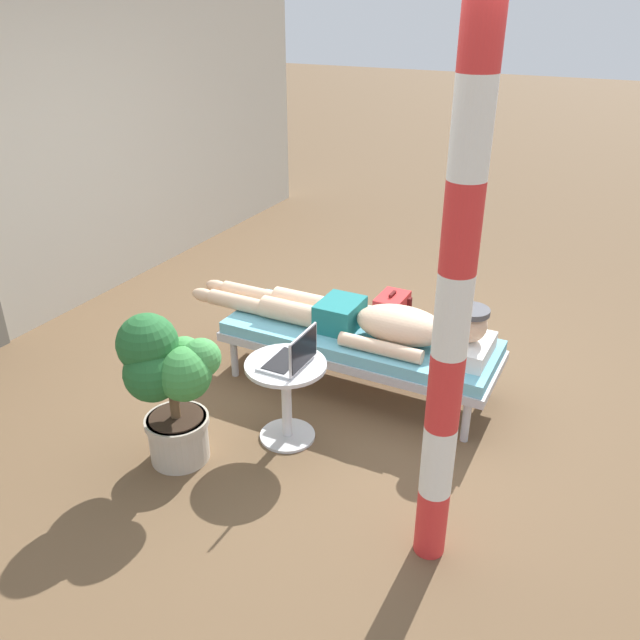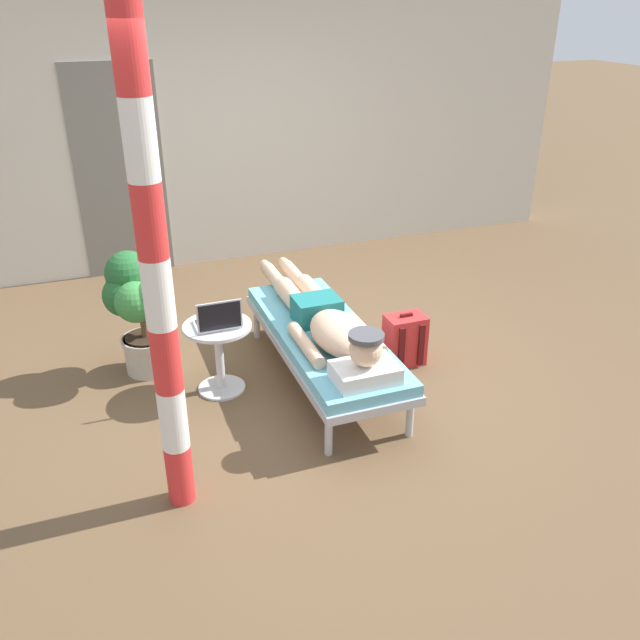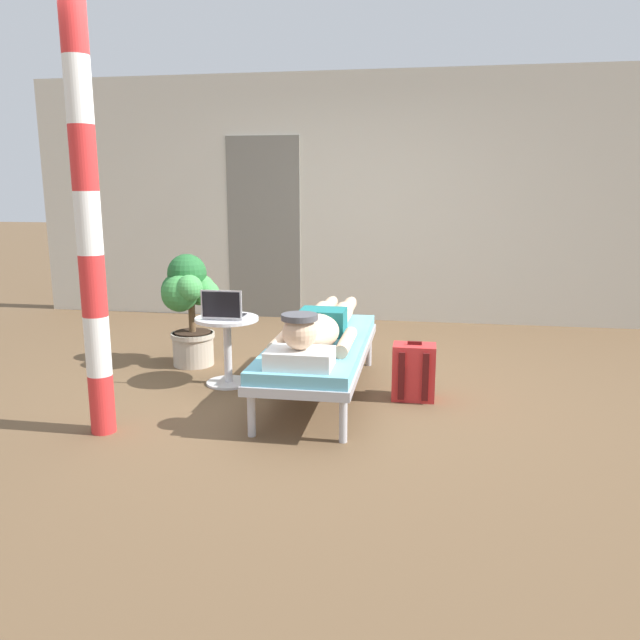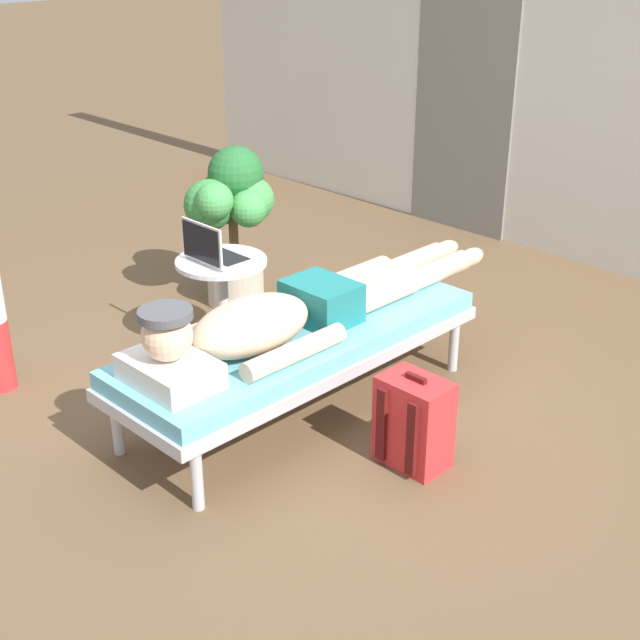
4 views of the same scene
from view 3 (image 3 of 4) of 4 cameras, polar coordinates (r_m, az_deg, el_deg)
The scene contains 10 objects.
ground_plane at distance 4.79m, azimuth -1.01°, elevation -6.15°, with size 40.00×40.00×0.00m, color brown.
house_wall_back at distance 7.16m, azimuth 3.75°, elevation 10.85°, with size 7.60×0.20×2.70m, color beige.
house_door_panel at distance 7.26m, azimuth -5.10°, elevation 8.24°, with size 0.84×0.03×2.04m, color slate.
lounge_chair at distance 4.54m, azimuth -0.02°, elevation -2.64°, with size 0.66×1.86×0.42m.
person_reclining at distance 4.44m, azimuth -0.14°, elevation -0.66°, with size 0.53×2.17×0.33m.
side_table at distance 4.84m, azimuth -8.38°, elevation -1.70°, with size 0.48×0.48×0.52m.
laptop at distance 4.75m, azimuth -8.65°, elevation 0.80°, with size 0.31×0.24×0.23m.
backpack at distance 4.55m, azimuth 8.48°, elevation -4.70°, with size 0.30×0.26×0.42m.
potted_plant at distance 5.39m, azimuth -11.78°, elevation 1.75°, with size 0.51×0.54×0.94m.
porch_post at distance 3.93m, azimuth -20.21°, elevation 8.21°, with size 0.15×0.15×2.57m.
Camera 3 is at (0.84, -4.47, 1.49)m, focal length 35.38 mm.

